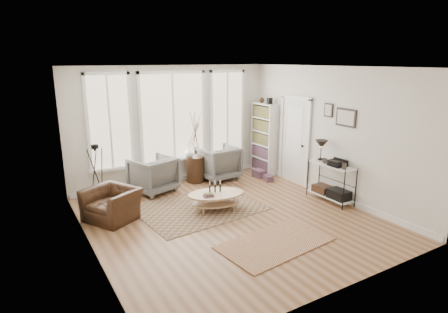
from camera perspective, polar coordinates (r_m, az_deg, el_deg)
room at (r=7.03m, az=1.12°, el=1.37°), size 5.50×5.54×2.90m
bay_window at (r=9.33m, az=-7.73°, el=5.69°), size 4.14×0.12×2.24m
door at (r=9.47m, az=10.72°, el=2.70°), size 0.09×1.06×2.22m
bookcase at (r=10.23m, az=6.15°, el=2.81°), size 0.31×0.85×2.06m
low_shelf at (r=8.49m, az=15.97°, el=-3.27°), size 0.38×1.08×1.30m
wall_art at (r=8.35m, az=17.43°, el=5.97°), size 0.04×0.88×0.44m
rug_main at (r=7.96m, az=-3.79°, el=-7.80°), size 2.62×2.06×0.01m
rug_runner at (r=6.58m, az=7.84°, el=-12.89°), size 2.03×1.28×0.01m
coffee_table at (r=7.74m, az=-1.23°, el=-6.17°), size 1.30×0.98×0.54m
armchair_left at (r=8.91m, az=-10.76°, el=-2.72°), size 1.14×1.16×0.84m
armchair_right at (r=9.71m, az=-0.93°, el=-0.93°), size 1.00×1.03×0.87m
side_table at (r=9.37m, az=-4.44°, el=1.34°), size 0.44×0.44×1.85m
vase at (r=9.35m, az=-5.34°, el=0.62°), size 0.28×0.28×0.25m
accent_chair at (r=7.63m, az=-16.72°, el=-6.96°), size 1.24×1.19×0.62m
tripod_camera at (r=8.50m, az=-18.75°, el=-2.86°), size 0.46×0.46×1.29m
book_stack_near at (r=9.97m, az=5.36°, el=-2.58°), size 0.30×0.35×0.20m
book_stack_far at (r=9.66m, az=6.80°, el=-3.32°), size 0.24×0.28×0.15m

